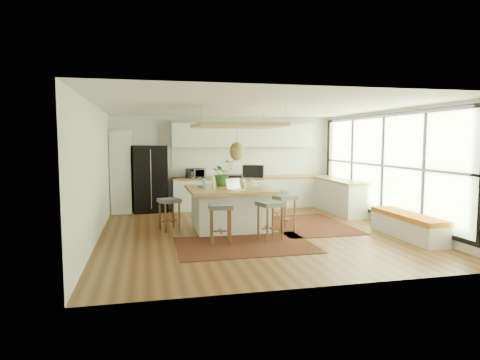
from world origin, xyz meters
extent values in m
plane|color=#4F2D16|center=(0.00, 0.00, 0.00)|extent=(7.00, 7.00, 0.00)
plane|color=white|center=(0.00, 0.00, 2.70)|extent=(7.00, 7.00, 0.00)
plane|color=silver|center=(0.00, 3.50, 1.35)|extent=(6.50, 0.00, 6.50)
plane|color=silver|center=(0.00, -3.50, 1.35)|extent=(6.50, 0.00, 6.50)
plane|color=silver|center=(-3.25, 0.00, 1.35)|extent=(0.00, 7.00, 7.00)
plane|color=silver|center=(3.25, 0.00, 1.35)|extent=(0.00, 7.00, 7.00)
cube|color=beige|center=(-2.95, 3.18, 1.12)|extent=(0.55, 0.60, 2.25)
cube|color=beige|center=(0.55, 3.18, 0.44)|extent=(4.20, 0.60, 0.88)
cube|color=olive|center=(0.55, 3.18, 0.90)|extent=(4.24, 0.64, 0.05)
cube|color=white|center=(0.55, 3.48, 1.35)|extent=(4.20, 0.02, 0.80)
cube|color=beige|center=(0.55, 3.32, 2.15)|extent=(4.20, 0.34, 0.70)
cube|color=beige|center=(2.93, 2.00, 0.44)|extent=(0.60, 2.50, 0.88)
cube|color=olive|center=(2.93, 2.00, 0.90)|extent=(0.64, 2.54, 0.05)
cube|color=black|center=(-0.46, -1.07, 0.01)|extent=(2.60, 1.80, 0.01)
cube|color=black|center=(1.44, 0.46, 0.01)|extent=(1.80, 2.60, 0.01)
imported|color=#A5A5AA|center=(-0.89, 3.17, 1.09)|extent=(0.55, 0.43, 0.33)
imported|color=#1E4C19|center=(-0.52, 0.98, 1.17)|extent=(0.75, 0.78, 0.47)
imported|color=white|center=(-1.04, 0.85, 0.96)|extent=(0.24, 0.24, 0.06)
cylinder|color=#2FBABF|center=(-1.00, 0.62, 1.03)|extent=(0.07, 0.07, 0.19)
cylinder|color=white|center=(-0.85, 0.37, 1.03)|extent=(0.07, 0.07, 0.19)
cylinder|color=olive|center=(-0.20, 0.22, 1.03)|extent=(0.07, 0.07, 0.19)
cylinder|color=white|center=(-0.10, 0.57, 1.03)|extent=(0.07, 0.07, 0.19)
camera|label=1|loc=(-2.27, -8.61, 1.99)|focal=31.00mm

